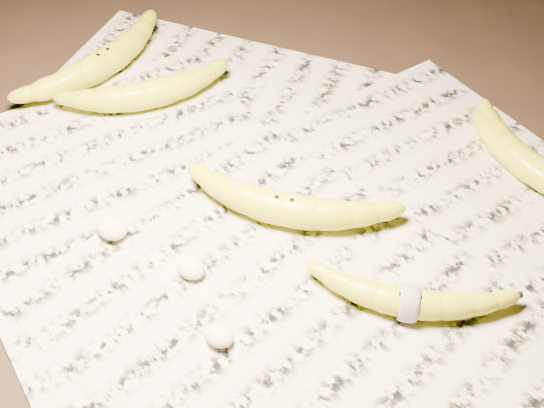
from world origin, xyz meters
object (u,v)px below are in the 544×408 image
Objects in this scene: banana_left_b at (147,92)px; banana_upper_a at (518,155)px; banana_left_a at (104,61)px; banana_center at (285,207)px; banana_taped at (409,301)px; banana_upper_b at (529,163)px.

banana_left_b is 0.48m from banana_upper_a.
banana_left_a is 0.10m from banana_left_b.
banana_center is 1.15× the size of banana_taped.
banana_left_b is at bearing -146.16° from banana_upper_b.
banana_left_a reaches higher than banana_upper_b.
banana_left_a reaches higher than banana_upper_a.
banana_center is 1.18× the size of banana_upper_a.
banana_upper_a and banana_upper_b have the same top height.
banana_center reaches higher than banana_taped.
banana_left_b reaches higher than banana_taped.
banana_taped is (0.45, -0.08, -0.00)m from banana_left_b.
banana_center is at bearing -68.80° from banana_left_b.
banana_center is 0.30m from banana_upper_a.
banana_center is 0.18m from banana_taped.
banana_center reaches higher than banana_upper_a.
banana_left_a is 1.15× the size of banana_left_b.
banana_left_a is 0.38m from banana_center.
banana_center reaches higher than banana_left_b.
banana_left_a reaches higher than banana_left_b.
banana_upper_a is at bearing 65.03° from banana_taped.
banana_center reaches higher than banana_upper_b.
banana_left_b is at bearing -130.98° from banana_upper_a.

